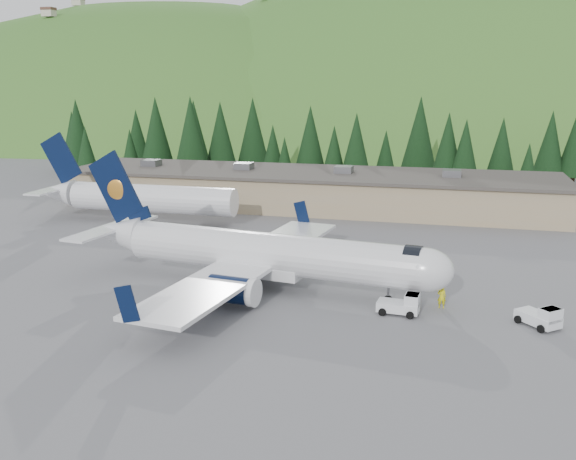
# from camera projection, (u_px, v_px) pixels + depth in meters

# --- Properties ---
(ground) EXTENTS (600.00, 600.00, 0.00)m
(ground) POSITION_uv_depth(u_px,v_px,m) (271.00, 289.00, 57.00)
(ground) COLOR slate
(airliner) EXTENTS (35.14, 33.08, 11.66)m
(airliner) POSITION_uv_depth(u_px,v_px,m) (260.00, 254.00, 56.66)
(airliner) COLOR white
(airliner) RESTS_ON ground
(second_airliner) EXTENTS (27.50, 11.00, 10.05)m
(second_airliner) POSITION_uv_depth(u_px,v_px,m) (133.00, 197.00, 83.02)
(second_airliner) COLOR white
(second_airliner) RESTS_ON ground
(baggage_tug_a) EXTENTS (3.38, 2.20, 1.74)m
(baggage_tug_a) POSITION_uv_depth(u_px,v_px,m) (402.00, 305.00, 50.64)
(baggage_tug_a) COLOR white
(baggage_tug_a) RESTS_ON ground
(baggage_tug_b) EXTENTS (3.39, 3.50, 1.73)m
(baggage_tug_b) POSITION_uv_depth(u_px,v_px,m) (541.00, 317.00, 47.95)
(baggage_tug_b) COLOR white
(baggage_tug_b) RESTS_ON ground
(terminal_building) EXTENTS (71.00, 17.00, 6.10)m
(terminal_building) POSITION_uv_depth(u_px,v_px,m) (309.00, 189.00, 93.44)
(terminal_building) COLOR tan
(terminal_building) RESTS_ON ground
(ramp_worker) EXTENTS (0.75, 0.53, 1.92)m
(ramp_worker) POSITION_uv_depth(u_px,v_px,m) (442.00, 297.00, 51.97)
(ramp_worker) COLOR yellow
(ramp_worker) RESTS_ON ground
(tree_line) EXTENTS (110.62, 17.71, 14.42)m
(tree_line) POSITION_uv_depth(u_px,v_px,m) (321.00, 140.00, 114.26)
(tree_line) COLOR black
(tree_line) RESTS_ON ground
(hills) EXTENTS (614.00, 330.00, 300.00)m
(hills) POSITION_uv_depth(u_px,v_px,m) (540.00, 336.00, 258.54)
(hills) COLOR #27601F
(hills) RESTS_ON ground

